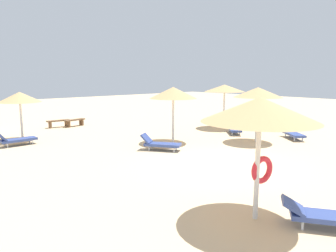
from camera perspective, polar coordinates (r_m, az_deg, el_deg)
ground_plane at (r=12.89m, az=8.97°, el=-6.85°), size 80.00×80.00×0.00m
parasol_0 at (r=21.62m, az=10.02°, el=6.61°), size 2.66×2.66×2.89m
parasol_1 at (r=19.00m, az=-24.88°, el=4.65°), size 2.23×2.23×2.62m
parasol_2 at (r=16.63m, az=0.93°, el=5.89°), size 2.46×2.46×2.90m
parasol_3 at (r=7.82m, az=16.03°, el=2.60°), size 2.78×2.78×3.00m
parasol_4 at (r=17.41m, az=15.71°, el=5.74°), size 2.53×2.53×2.88m
lounger_0 at (r=19.85m, az=11.66°, el=-0.39°), size 1.77×1.81×0.71m
lounger_1 at (r=17.79m, az=-25.47°, el=-2.15°), size 1.87×0.68×0.79m
lounger_2 at (r=15.10m, az=-1.46°, el=-3.13°), size 1.57×1.91×0.77m
lounger_3 at (r=8.46m, az=25.87°, el=-14.08°), size 1.58×1.95×0.63m
lounger_4 at (r=19.15m, az=21.31°, el=-1.16°), size 1.69×1.87×0.73m
bench_0 at (r=22.98m, az=-18.95°, el=0.65°), size 1.53×0.52×0.49m
bench_1 at (r=23.07m, az=-16.25°, el=0.81°), size 1.55×0.68×0.49m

